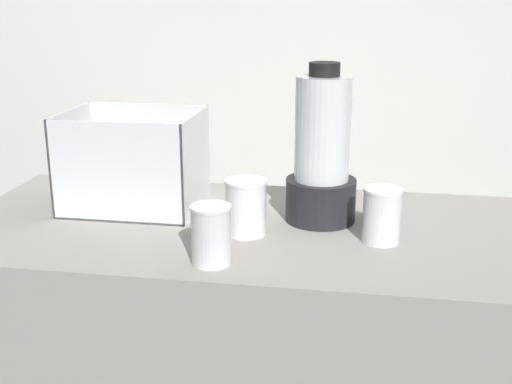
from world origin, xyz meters
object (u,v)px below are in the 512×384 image
at_px(carrot_display_bin, 133,177).
at_px(blender_pitcher, 322,158).
at_px(juice_cup_pomegranate_far_left, 211,239).
at_px(juice_cup_mango_middle, 382,219).
at_px(juice_cup_carrot_left, 246,209).

xyz_separation_m(carrot_display_bin, blender_pitcher, (0.47, -0.03, 0.08)).
relative_size(juice_cup_pomegranate_far_left, juice_cup_mango_middle, 1.00).
xyz_separation_m(juice_cup_pomegranate_far_left, juice_cup_mango_middle, (0.33, 0.17, 0.00)).
relative_size(juice_cup_carrot_left, juice_cup_mango_middle, 1.03).
distance_m(carrot_display_bin, blender_pitcher, 0.47).
height_order(blender_pitcher, juice_cup_mango_middle, blender_pitcher).
bearing_deg(carrot_display_bin, blender_pitcher, -3.36).
bearing_deg(blender_pitcher, juice_cup_carrot_left, -143.05).
distance_m(blender_pitcher, juice_cup_carrot_left, 0.22).
bearing_deg(juice_cup_pomegranate_far_left, juice_cup_carrot_left, 77.81).
bearing_deg(blender_pitcher, juice_cup_pomegranate_far_left, -123.57).
relative_size(carrot_display_bin, blender_pitcher, 0.88).
xyz_separation_m(juice_cup_pomegranate_far_left, juice_cup_carrot_left, (0.04, 0.17, 0.01)).
height_order(carrot_display_bin, juice_cup_carrot_left, carrot_display_bin).
bearing_deg(juice_cup_carrot_left, juice_cup_mango_middle, 0.01).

